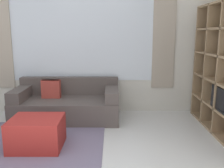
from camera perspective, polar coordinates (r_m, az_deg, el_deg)
wall_back at (r=5.06m, az=-6.59°, el=8.86°), size 6.43×0.11×2.70m
area_rug at (r=4.11m, az=-22.74°, el=-12.05°), size 2.87×1.63×0.01m
couch_main at (r=4.78m, az=-10.12°, el=-4.50°), size 1.92×0.92×0.73m
ottoman at (r=3.70m, az=-16.63°, el=-10.68°), size 0.71×0.59×0.43m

